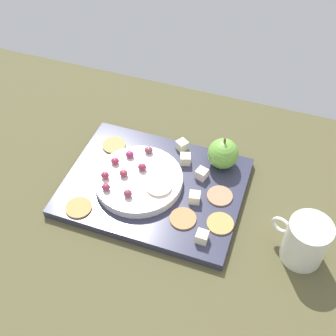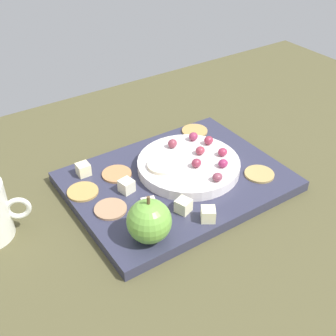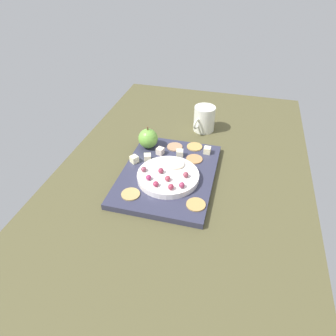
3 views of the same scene
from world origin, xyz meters
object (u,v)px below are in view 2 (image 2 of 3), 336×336
object	(u,v)px
cheese_cube_1	(127,186)
grape_3	(196,163)
platter	(177,181)
grape_4	(172,144)
cracker_4	(83,192)
grape_5	(217,177)
grape_2	(223,152)
grape_1	(223,163)
apple_slice_0	(163,165)
serving_dish	(189,165)
apple_whole	(149,221)
cracker_3	(110,209)
cheese_cube_3	(183,206)
cheese_cube_2	(149,206)
cheese_cube_4	(208,214)
cracker_0	(195,131)
grape_7	(193,136)
cheese_cube_0	(83,169)
cracker_1	(117,174)
grape_0	(200,151)
cracker_2	(259,174)
grape_6	(209,140)

from	to	relation	value
cheese_cube_1	grape_3	bearing A→B (deg)	166.87
platter	grape_4	size ratio (longest dim) A/B	20.71
cracker_4	grape_5	world-z (taller)	grape_5
grape_2	grape_3	size ratio (longest dim) A/B	1.00
grape_1	grape_2	bearing A→B (deg)	-128.33
grape_4	apple_slice_0	distance (cm)	6.68
serving_dish	apple_whole	size ratio (longest dim) A/B	2.77
cracker_4	grape_4	world-z (taller)	grape_4
cracker_3	apple_whole	bearing A→B (deg)	102.05
grape_5	apple_slice_0	size ratio (longest dim) A/B	0.33
cheese_cube_3	grape_5	world-z (taller)	grape_5
cheese_cube_2	cheese_cube_4	size ratio (longest dim) A/B	1.00
cracker_0	grape_5	size ratio (longest dim) A/B	2.96
cheese_cube_4	grape_3	size ratio (longest dim) A/B	1.23
apple_whole	grape_7	xyz separation A→B (cm)	(-20.26, -16.43, -0.66)
cheese_cube_0	cheese_cube_2	xyz separation A→B (cm)	(-4.50, 15.23, 0.00)
cheese_cube_0	grape_4	bearing A→B (deg)	167.01
platter	cracker_4	xyz separation A→B (cm)	(15.93, -5.35, 1.16)
cracker_0	grape_7	xyz separation A→B (cm)	(4.10, 4.94, 2.52)
grape_3	grape_5	xyz separation A→B (cm)	(-0.53, 5.25, -0.08)
grape_4	grape_7	distance (cm)	4.84
grape_4	apple_whole	bearing A→B (deg)	46.99
grape_5	apple_slice_0	xyz separation A→B (cm)	(5.52, -8.59, -0.43)
cracker_1	grape_1	world-z (taller)	grape_1
cheese_cube_0	cracker_3	bearing A→B (deg)	87.13
cheese_cube_3	cracker_4	world-z (taller)	cheese_cube_3
grape_0	grape_7	size ratio (longest dim) A/B	1.00
apple_slice_0	grape_5	bearing A→B (deg)	122.72
grape_3	grape_0	bearing A→B (deg)	-136.48
serving_dish	cheese_cube_4	world-z (taller)	cheese_cube_4
apple_slice_0	platter	bearing A→B (deg)	134.08
cheese_cube_3	apple_whole	bearing A→B (deg)	15.64
platter	grape_1	size ratio (longest dim) A/B	20.71
grape_0	grape_2	size ratio (longest dim) A/B	1.00
cheese_cube_3	cracker_0	size ratio (longest dim) A/B	0.42
cracker_3	grape_5	bearing A→B (deg)	163.21
cracker_0	cracker_2	bearing A→B (deg)	91.80
grape_2	grape_6	world-z (taller)	grape_6
apple_whole	cracker_0	size ratio (longest dim) A/B	1.26
cracker_2	grape_6	size ratio (longest dim) A/B	2.96
cheese_cube_1	cracker_1	xyz separation A→B (cm)	(-0.81, -5.14, -0.92)
cracker_3	grape_4	bearing A→B (deg)	-156.50
cheese_cube_0	cracker_3	size ratio (longest dim) A/B	0.42
grape_2	grape_6	size ratio (longest dim) A/B	1.00
serving_dish	grape_1	distance (cm)	6.49
cracker_4	cracker_3	bearing A→B (deg)	105.31
cheese_cube_0	cheese_cube_4	xyz separation A→B (cm)	(-11.15, 22.09, 0.00)
grape_5	platter	bearing A→B (deg)	-61.16
grape_2	apple_slice_0	xyz separation A→B (cm)	(11.18, -3.11, -0.45)
cracker_1	grape_6	distance (cm)	18.74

